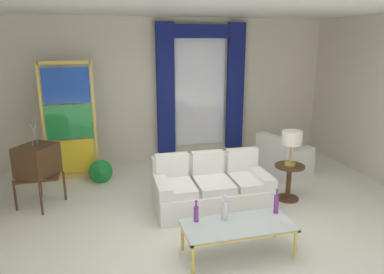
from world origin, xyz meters
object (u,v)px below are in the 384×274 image
round_side_table (289,179)px  vintage_tv (37,162)px  couch_white_long (210,188)px  bottle_crystal_tall (196,213)px  bottle_blue_decanter (276,203)px  peacock_figurine (101,173)px  coffee_table (238,227)px  stained_glass_divider (70,124)px  table_lamp_brass (292,139)px  armchair_white (282,160)px  bottle_amber_squat (225,210)px

round_side_table → vintage_tv: bearing=168.6°
couch_white_long → bottle_crystal_tall: bearing=-115.2°
bottle_blue_decanter → bottle_crystal_tall: bottle_blue_decanter is taller
peacock_figurine → coffee_table: bearing=-59.9°
stained_glass_divider → table_lamp_brass: 3.95m
armchair_white → table_lamp_brass: size_ratio=1.79×
vintage_tv → table_lamp_brass: (3.92, -0.79, 0.30)m
coffee_table → bottle_crystal_tall: 0.54m
couch_white_long → round_side_table: 1.33m
stained_glass_divider → bottle_amber_squat: bearing=-57.1°
coffee_table → vintage_tv: size_ratio=1.00×
bottle_crystal_tall → peacock_figurine: size_ratio=0.47×
bottle_blue_decanter → armchair_white: armchair_white is taller
coffee_table → armchair_white: 3.02m
vintage_tv → round_side_table: 4.01m
vintage_tv → peacock_figurine: (0.94, 0.65, -0.51)m
vintage_tv → stained_glass_divider: 1.22m
round_side_table → couch_white_long: bearing=177.0°
couch_white_long → round_side_table: couch_white_long is taller
coffee_table → vintage_tv: bearing=140.5°
armchair_white → round_side_table: bearing=-113.1°
couch_white_long → table_lamp_brass: (1.32, -0.07, 0.72)m
coffee_table → bottle_amber_squat: bottle_amber_squat is taller
bottle_blue_decanter → bottle_amber_squat: (-0.70, -0.01, 0.00)m
armchair_white → stained_glass_divider: stained_glass_divider is taller
bottle_blue_decanter → table_lamp_brass: bearing=54.1°
coffee_table → peacock_figurine: 3.16m
bottle_blue_decanter → stained_glass_divider: size_ratio=0.15×
peacock_figurine → round_side_table: 3.31m
round_side_table → bottle_crystal_tall: bearing=-149.7°
coffee_table → round_side_table: round_side_table is taller
vintage_tv → peacock_figurine: bearing=35.0°
stained_glass_divider → round_side_table: (3.47, -1.87, -0.70)m
bottle_crystal_tall → vintage_tv: size_ratio=0.21×
couch_white_long → round_side_table: bearing=-3.0°
couch_white_long → bottle_amber_squat: bearing=-99.3°
vintage_tv → coffee_table: bearing=-39.5°
peacock_figurine → bottle_crystal_tall: bearing=-66.3°
bottle_crystal_tall → round_side_table: size_ratio=0.48×
bottle_amber_squat → stained_glass_divider: stained_glass_divider is taller
coffee_table → vintage_tv: vintage_tv is taller
coffee_table → round_side_table: size_ratio=2.27×
bottle_amber_squat → round_side_table: (1.52, 1.15, -0.19)m
bottle_amber_squat → stained_glass_divider: (-1.95, 3.02, 0.51)m
vintage_tv → peacock_figurine: 1.25m
coffee_table → bottle_crystal_tall: size_ratio=4.75×
bottle_crystal_tall → table_lamp_brass: (1.87, 1.09, 0.51)m
bottle_crystal_tall → peacock_figurine: 2.78m
peacock_figurine → round_side_table: round_side_table is taller
table_lamp_brass → stained_glass_divider: bearing=151.7°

